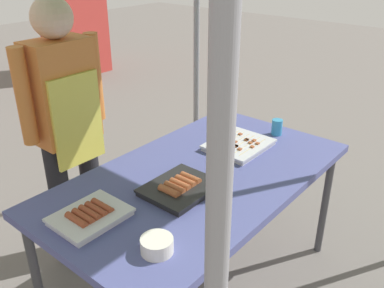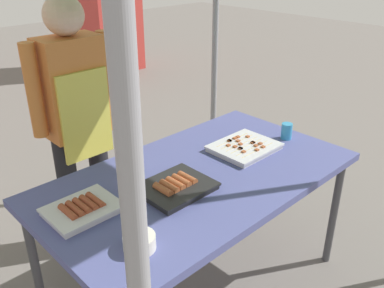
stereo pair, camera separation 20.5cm
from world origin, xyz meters
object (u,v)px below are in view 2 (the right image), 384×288
object	(u,v)px
drink_cup_near_edge	(287,131)
stall_table	(199,183)
tray_meat_skewers	(244,147)
condiment_bowl	(139,242)
vendor_woman	(76,112)
tray_grilled_sausages	(82,209)
tray_pork_links	(176,187)

from	to	relation	value
drink_cup_near_edge	stall_table	bearing A→B (deg)	175.18
stall_table	tray_meat_skewers	bearing A→B (deg)	2.57
condiment_bowl	vendor_woman	distance (m)	1.08
condiment_bowl	drink_cup_near_edge	bearing A→B (deg)	8.75
vendor_woman	drink_cup_near_edge	bearing A→B (deg)	136.96
stall_table	tray_grilled_sausages	bearing A→B (deg)	169.74
stall_table	tray_grilled_sausages	distance (m)	0.61
drink_cup_near_edge	tray_meat_skewers	bearing A→B (deg)	166.10
tray_pork_links	tray_meat_skewers	bearing A→B (deg)	5.20
stall_table	tray_meat_skewers	distance (m)	0.38
stall_table	drink_cup_near_edge	size ratio (longest dim) A/B	16.87
tray_meat_skewers	drink_cup_near_edge	world-z (taller)	drink_cup_near_edge
tray_grilled_sausages	tray_meat_skewers	world-z (taller)	tray_grilled_sausages
tray_pork_links	stall_table	bearing A→B (deg)	10.38
tray_grilled_sausages	vendor_woman	xyz separation A→B (m)	(0.37, 0.66, 0.15)
tray_grilled_sausages	condiment_bowl	size ratio (longest dim) A/B	2.39
drink_cup_near_edge	tray_pork_links	bearing A→B (deg)	178.52
tray_grilled_sausages	drink_cup_near_edge	size ratio (longest dim) A/B	3.14
tray_pork_links	vendor_woman	bearing A→B (deg)	92.41
tray_meat_skewers	condiment_bowl	world-z (taller)	condiment_bowl
tray_grilled_sausages	stall_table	bearing A→B (deg)	-10.26
tray_pork_links	drink_cup_near_edge	distance (m)	0.85
stall_table	drink_cup_near_edge	bearing A→B (deg)	-4.82
tray_grilled_sausages	vendor_woman	bearing A→B (deg)	60.78
tray_meat_skewers	drink_cup_near_edge	bearing A→B (deg)	-13.90
tray_pork_links	drink_cup_near_edge	size ratio (longest dim) A/B	3.48
stall_table	vendor_woman	world-z (taller)	vendor_woman
tray_meat_skewers	tray_pork_links	bearing A→B (deg)	-174.80
condiment_bowl	stall_table	bearing A→B (deg)	23.71
tray_grilled_sausages	vendor_woman	size ratio (longest dim) A/B	0.19
tray_meat_skewers	tray_pork_links	xyz separation A→B (m)	(-0.56, -0.05, 0.00)
stall_table	drink_cup_near_edge	world-z (taller)	drink_cup_near_edge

